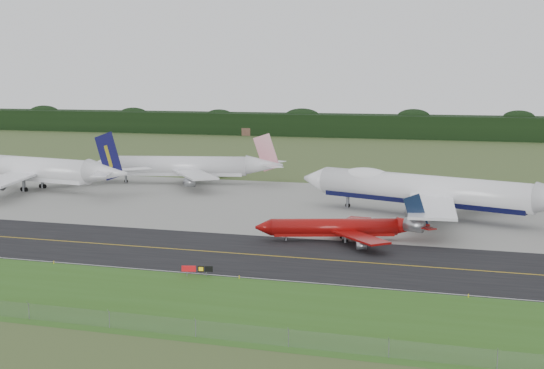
{
  "coord_description": "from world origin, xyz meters",
  "views": [
    {
      "loc": [
        41.41,
        -131.87,
        32.06
      ],
      "look_at": [
        -5.34,
        22.0,
        9.2
      ],
      "focal_mm": 50.0,
      "sensor_mm": 36.0,
      "label": 1
    }
  ],
  "objects_px": {
    "jet_ba_747": "(433,191)",
    "taxiway_sign": "(197,269)",
    "jet_navy_gold": "(32,170)",
    "jet_red_737": "(344,228)",
    "jet_star_tail": "(187,167)"
  },
  "relations": [
    {
      "from": "jet_red_737",
      "to": "taxiway_sign",
      "type": "xyz_separation_m",
      "value": [
        -17.38,
        -33.53,
        -1.4
      ]
    },
    {
      "from": "jet_navy_gold",
      "to": "jet_star_tail",
      "type": "bearing_deg",
      "value": 33.52
    },
    {
      "from": "jet_ba_747",
      "to": "taxiway_sign",
      "type": "relative_size",
      "value": 14.08
    },
    {
      "from": "jet_ba_747",
      "to": "jet_star_tail",
      "type": "bearing_deg",
      "value": 155.01
    },
    {
      "from": "jet_navy_gold",
      "to": "taxiway_sign",
      "type": "xyz_separation_m",
      "value": [
        81.75,
        -74.73,
        -4.6
      ]
    },
    {
      "from": "jet_ba_747",
      "to": "jet_navy_gold",
      "type": "height_order",
      "value": "jet_ba_747"
    },
    {
      "from": "jet_navy_gold",
      "to": "taxiway_sign",
      "type": "relative_size",
      "value": 13.63
    },
    {
      "from": "jet_star_tail",
      "to": "taxiway_sign",
      "type": "relative_size",
      "value": 11.62
    },
    {
      "from": "jet_navy_gold",
      "to": "jet_ba_747",
      "type": "bearing_deg",
      "value": -5.37
    },
    {
      "from": "jet_ba_747",
      "to": "taxiway_sign",
      "type": "xyz_separation_m",
      "value": [
        -31.84,
        -64.04,
        -5.01
      ]
    },
    {
      "from": "jet_ba_747",
      "to": "jet_navy_gold",
      "type": "distance_m",
      "value": 114.09
    },
    {
      "from": "jet_red_737",
      "to": "taxiway_sign",
      "type": "relative_size",
      "value": 6.78
    },
    {
      "from": "jet_navy_gold",
      "to": "taxiway_sign",
      "type": "distance_m",
      "value": 110.85
    },
    {
      "from": "jet_ba_747",
      "to": "jet_red_737",
      "type": "xyz_separation_m",
      "value": [
        -14.46,
        -30.52,
        -3.62
      ]
    },
    {
      "from": "jet_red_737",
      "to": "taxiway_sign",
      "type": "height_order",
      "value": "jet_red_737"
    }
  ]
}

